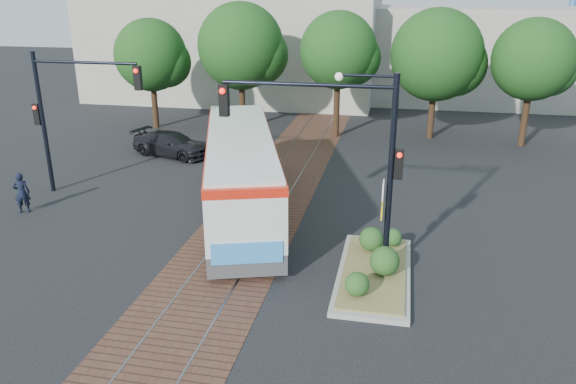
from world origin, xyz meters
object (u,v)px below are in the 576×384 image
at_px(signal_pole_main, 349,143).
at_px(signal_pole_left, 65,105).
at_px(parked_car, 171,144).
at_px(traffic_island, 375,265).
at_px(city_bus, 241,169).
at_px(officer, 22,193).

height_order(signal_pole_main, signal_pole_left, signal_pole_main).
height_order(signal_pole_left, parked_car, signal_pole_left).
distance_m(signal_pole_main, signal_pole_left, 13.14).
xyz_separation_m(traffic_island, signal_pole_main, (-0.96, 0.09, 3.83)).
xyz_separation_m(city_bus, signal_pole_main, (4.57, -4.19, 2.41)).
bearing_deg(officer, parked_car, -134.52).
relative_size(city_bus, parked_car, 2.71).
relative_size(traffic_island, officer, 3.17).
xyz_separation_m(officer, parked_car, (2.61, 8.69, -0.18)).
relative_size(signal_pole_main, officer, 3.66).
distance_m(signal_pole_main, parked_car, 15.55).
bearing_deg(parked_car, signal_pole_main, -119.99).
bearing_deg(city_bus, traffic_island, -55.61).
distance_m(city_bus, parked_car, 9.04).
bearing_deg(signal_pole_left, city_bus, -4.56).
height_order(traffic_island, signal_pole_main, signal_pole_main).
xyz_separation_m(signal_pole_main, signal_pole_left, (-12.23, 4.80, -0.29)).
bearing_deg(city_bus, parked_car, 112.65).
xyz_separation_m(traffic_island, officer, (-13.97, 2.41, 0.49)).
bearing_deg(traffic_island, parked_car, 135.63).
xyz_separation_m(city_bus, signal_pole_left, (-7.66, 0.61, 2.12)).
relative_size(city_bus, traffic_island, 2.28).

